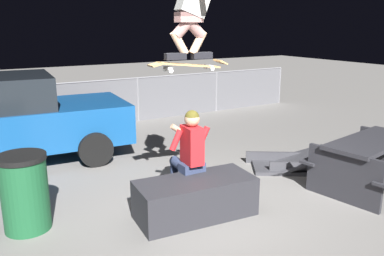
# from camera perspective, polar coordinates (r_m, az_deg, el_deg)

# --- Properties ---
(ground_plane) EXTENTS (40.00, 40.00, 0.00)m
(ground_plane) POSITION_cam_1_polar(r_m,az_deg,el_deg) (5.43, 2.19, -11.54)
(ground_plane) COLOR slate
(ledge_box_main) EXTENTS (1.56, 0.79, 0.50)m
(ledge_box_main) POSITION_cam_1_polar(r_m,az_deg,el_deg) (5.13, 0.48, -10.06)
(ledge_box_main) COLOR #28282D
(ledge_box_main) RESTS_ON ground
(person_sitting_on_ledge) EXTENTS (0.60, 0.77, 1.34)m
(person_sitting_on_ledge) POSITION_cam_1_polar(r_m,az_deg,el_deg) (5.31, -0.50, -3.44)
(person_sitting_on_ledge) COLOR #2D3856
(person_sitting_on_ledge) RESTS_ON ground
(skateboard) EXTENTS (1.03, 0.29, 0.13)m
(skateboard) POSITION_cam_1_polar(r_m,az_deg,el_deg) (4.96, -0.46, 9.07)
(skateboard) COLOR #AD8451
(skater_airborne) EXTENTS (0.63, 0.89, 1.12)m
(skater_airborne) POSITION_cam_1_polar(r_m,az_deg,el_deg) (4.97, 0.14, 17.01)
(skater_airborne) COLOR black
(kicker_ramp) EXTENTS (1.48, 1.33, 0.44)m
(kicker_ramp) POSITION_cam_1_polar(r_m,az_deg,el_deg) (7.02, 14.08, -5.14)
(kicker_ramp) COLOR #38383D
(kicker_ramp) RESTS_ON ground
(picnic_table_back) EXTENTS (1.91, 1.62, 0.75)m
(picnic_table_back) POSITION_cam_1_polar(r_m,az_deg,el_deg) (6.51, 24.35, -3.64)
(picnic_table_back) COLOR #28282D
(picnic_table_back) RESTS_ON ground
(trash_bin) EXTENTS (0.57, 0.57, 0.94)m
(trash_bin) POSITION_cam_1_polar(r_m,az_deg,el_deg) (5.15, -22.98, -8.54)
(trash_bin) COLOR #19512D
(trash_bin) RESTS_ON ground
(fence_back) EXTENTS (12.05, 0.05, 1.12)m
(fence_back) POSITION_cam_1_polar(r_m,az_deg,el_deg) (9.75, -14.32, 3.62)
(fence_back) COLOR slate
(fence_back) RESTS_ON ground
(parked_car) EXTENTS (4.32, 2.16, 1.56)m
(parked_car) POSITION_cam_1_polar(r_m,az_deg,el_deg) (7.65, -25.71, 1.07)
(parked_car) COLOR navy
(parked_car) RESTS_ON ground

